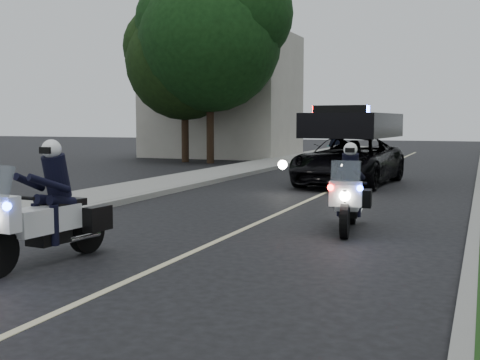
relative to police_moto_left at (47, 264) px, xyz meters
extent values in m
plane|color=black|center=(1.61, -0.15, 0.00)|extent=(120.00, 120.00, 0.00)
cube|color=gray|center=(5.71, 9.85, 0.07)|extent=(0.20, 60.00, 0.15)
cube|color=gray|center=(-2.49, 9.85, 0.07)|extent=(0.20, 60.00, 0.15)
cube|color=gray|center=(-3.59, 9.85, 0.08)|extent=(2.00, 60.00, 0.16)
cube|color=#A8A396|center=(-8.39, 25.85, 3.50)|extent=(8.00, 6.00, 7.00)
cube|color=#BFB78C|center=(1.61, 9.85, 0.00)|extent=(0.12, 50.00, 0.01)
imported|color=black|center=(1.77, 12.68, 0.00)|extent=(3.01, 5.78, 2.72)
imported|color=black|center=(-1.14, 23.29, 0.00)|extent=(0.70, 1.65, 0.84)
imported|color=black|center=(-1.14, 23.29, 0.00)|extent=(0.73, 0.52, 1.93)
camera|label=1|loc=(5.82, -7.06, 2.06)|focal=45.93mm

